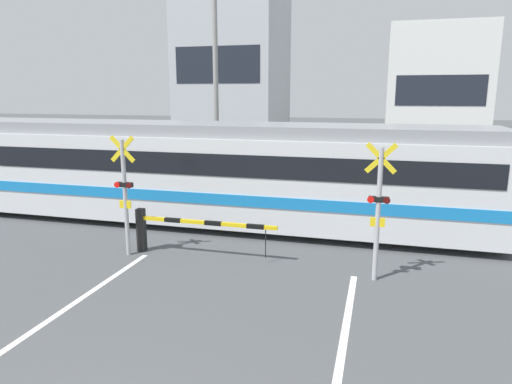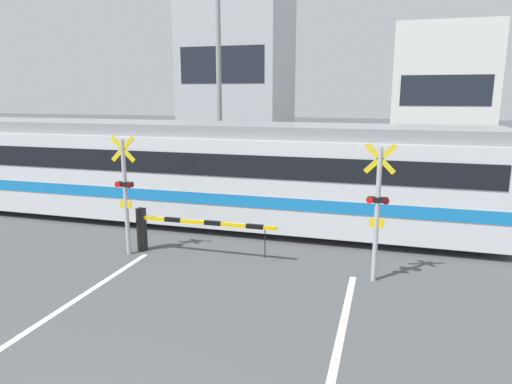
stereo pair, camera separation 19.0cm
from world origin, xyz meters
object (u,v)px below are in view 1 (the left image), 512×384
crossing_signal_right (378,206)px  pedestrian (324,172)px  crossing_barrier_far (346,190)px  crossing_signal_left (125,191)px  commuter_train (170,169)px  crossing_barrier_near (174,227)px

crossing_signal_right → pedestrian: bearing=104.6°
crossing_barrier_far → crossing_signal_left: crossing_signal_left is taller
commuter_train → crossing_barrier_far: bearing=27.8°
commuter_train → crossing_signal_left: bearing=-83.3°
crossing_barrier_near → crossing_signal_right: 5.21m
commuter_train → pedestrian: commuter_train is taller
commuter_train → crossing_barrier_far: size_ratio=5.28×
crossing_signal_right → pedestrian: (-2.19, 8.44, -0.71)m
crossing_barrier_far → commuter_train: bearing=-152.2°
crossing_barrier_near → crossing_signal_left: (-1.15, -0.36, 0.97)m
pedestrian → crossing_signal_left: bearing=-115.7°
commuter_train → crossing_signal_right: size_ratio=6.46×
commuter_train → crossing_signal_left: (0.41, -3.44, -0.01)m
crossing_barrier_far → pedestrian: bearing=116.5°
crossing_barrier_near → crossing_barrier_far: bearing=56.5°
crossing_barrier_far → crossing_signal_left: (-5.11, -6.35, 0.97)m
crossing_signal_left → pedestrian: size_ratio=1.79×
crossing_signal_right → commuter_train: bearing=152.7°
crossing_signal_left → crossing_signal_right: same height
commuter_train → pedestrian: bearing=48.2°
crossing_signal_right → pedestrian: crossing_signal_right is taller
commuter_train → crossing_signal_right: commuter_train is taller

